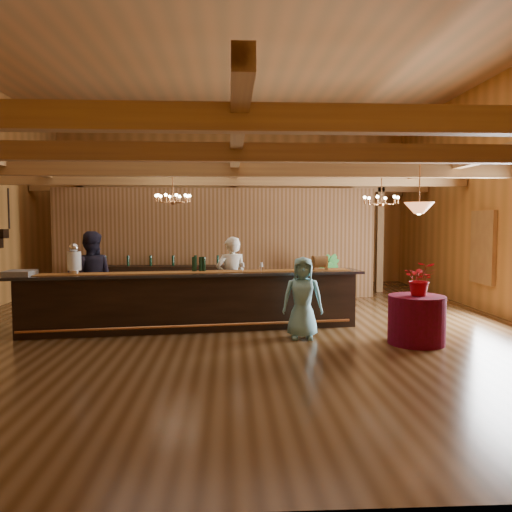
{
  "coord_description": "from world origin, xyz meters",
  "views": [
    {
      "loc": [
        -0.1,
        -10.57,
        2.17
      ],
      "look_at": [
        0.49,
        0.63,
        1.39
      ],
      "focal_mm": 35.0,
      "sensor_mm": 36.0,
      "label": 1
    }
  ],
  "objects_px": {
    "beverage_dispenser": "(74,259)",
    "staff_second": "(91,277)",
    "chandelier_left": "(173,198)",
    "bartender": "(231,280)",
    "backbar_shelf": "(162,283)",
    "floor_plant": "(325,278)",
    "tasting_bar": "(193,301)",
    "raffle_drum": "(320,262)",
    "chandelier_right": "(381,200)",
    "guest": "(303,298)",
    "pendant_lamp": "(419,208)",
    "round_table": "(417,320)"
  },
  "relations": [
    {
      "from": "beverage_dispenser",
      "to": "staff_second",
      "type": "relative_size",
      "value": 0.31
    },
    {
      "from": "beverage_dispenser",
      "to": "chandelier_left",
      "type": "bearing_deg",
      "value": 48.11
    },
    {
      "from": "chandelier_left",
      "to": "bartender",
      "type": "distance_m",
      "value": 2.42
    },
    {
      "from": "backbar_shelf",
      "to": "floor_plant",
      "type": "height_order",
      "value": "floor_plant"
    },
    {
      "from": "tasting_bar",
      "to": "backbar_shelf",
      "type": "xyz_separation_m",
      "value": [
        -1.1,
        3.66,
        -0.1
      ]
    },
    {
      "from": "backbar_shelf",
      "to": "bartender",
      "type": "xyz_separation_m",
      "value": [
        1.87,
        -2.95,
        0.44
      ]
    },
    {
      "from": "raffle_drum",
      "to": "backbar_shelf",
      "type": "height_order",
      "value": "raffle_drum"
    },
    {
      "from": "tasting_bar",
      "to": "floor_plant",
      "type": "relative_size",
      "value": 5.28
    },
    {
      "from": "chandelier_right",
      "to": "guest",
      "type": "relative_size",
      "value": 0.53
    },
    {
      "from": "bartender",
      "to": "guest",
      "type": "xyz_separation_m",
      "value": [
        1.31,
        -1.57,
        -0.16
      ]
    },
    {
      "from": "chandelier_left",
      "to": "floor_plant",
      "type": "xyz_separation_m",
      "value": [
        3.84,
        1.48,
        -2.04
      ]
    },
    {
      "from": "beverage_dispenser",
      "to": "pendant_lamp",
      "type": "height_order",
      "value": "pendant_lamp"
    },
    {
      "from": "round_table",
      "to": "chandelier_right",
      "type": "relative_size",
      "value": 1.24
    },
    {
      "from": "raffle_drum",
      "to": "guest",
      "type": "xyz_separation_m",
      "value": [
        -0.52,
        -1.14,
        -0.57
      ]
    },
    {
      "from": "pendant_lamp",
      "to": "tasting_bar",
      "type": "bearing_deg",
      "value": 161.18
    },
    {
      "from": "beverage_dispenser",
      "to": "backbar_shelf",
      "type": "relative_size",
      "value": 0.18
    },
    {
      "from": "staff_second",
      "to": "raffle_drum",
      "type": "bearing_deg",
      "value": 166.48
    },
    {
      "from": "tasting_bar",
      "to": "floor_plant",
      "type": "distance_m",
      "value": 4.53
    },
    {
      "from": "bartender",
      "to": "floor_plant",
      "type": "xyz_separation_m",
      "value": [
        2.5,
        2.43,
        -0.26
      ]
    },
    {
      "from": "bartender",
      "to": "staff_second",
      "type": "xyz_separation_m",
      "value": [
        -2.99,
        0.05,
        0.06
      ]
    },
    {
      "from": "tasting_bar",
      "to": "chandelier_left",
      "type": "xyz_separation_m",
      "value": [
        -0.56,
        1.65,
        2.11
      ]
    },
    {
      "from": "chandelier_left",
      "to": "backbar_shelf",
      "type": "bearing_deg",
      "value": 105.08
    },
    {
      "from": "raffle_drum",
      "to": "staff_second",
      "type": "relative_size",
      "value": 0.17
    },
    {
      "from": "beverage_dispenser",
      "to": "chandelier_left",
      "type": "height_order",
      "value": "chandelier_left"
    },
    {
      "from": "round_table",
      "to": "chandelier_right",
      "type": "bearing_deg",
      "value": 87.38
    },
    {
      "from": "chandelier_left",
      "to": "pendant_lamp",
      "type": "xyz_separation_m",
      "value": [
        4.6,
        -3.03,
        -0.3
      ]
    },
    {
      "from": "backbar_shelf",
      "to": "round_table",
      "type": "height_order",
      "value": "backbar_shelf"
    },
    {
      "from": "raffle_drum",
      "to": "floor_plant",
      "type": "height_order",
      "value": "raffle_drum"
    },
    {
      "from": "raffle_drum",
      "to": "chandelier_right",
      "type": "distance_m",
      "value": 2.23
    },
    {
      "from": "chandelier_left",
      "to": "staff_second",
      "type": "distance_m",
      "value": 2.55
    },
    {
      "from": "pendant_lamp",
      "to": "raffle_drum",
      "type": "bearing_deg",
      "value": 131.09
    },
    {
      "from": "backbar_shelf",
      "to": "round_table",
      "type": "xyz_separation_m",
      "value": [
        5.14,
        -5.03,
        -0.05
      ]
    },
    {
      "from": "beverage_dispenser",
      "to": "chandelier_left",
      "type": "distance_m",
      "value": 2.82
    },
    {
      "from": "guest",
      "to": "raffle_drum",
      "type": "bearing_deg",
      "value": 70.58
    },
    {
      "from": "tasting_bar",
      "to": "round_table",
      "type": "xyz_separation_m",
      "value": [
        4.04,
        -1.38,
        -0.16
      ]
    },
    {
      "from": "bartender",
      "to": "staff_second",
      "type": "bearing_deg",
      "value": -15.39
    },
    {
      "from": "guest",
      "to": "pendant_lamp",
      "type": "bearing_deg",
      "value": -9.33
    },
    {
      "from": "chandelier_left",
      "to": "staff_second",
      "type": "xyz_separation_m",
      "value": [
        -1.66,
        -0.89,
        -1.72
      ]
    },
    {
      "from": "beverage_dispenser",
      "to": "tasting_bar",
      "type": "bearing_deg",
      "value": 5.75
    },
    {
      "from": "tasting_bar",
      "to": "raffle_drum",
      "type": "distance_m",
      "value": 2.72
    },
    {
      "from": "tasting_bar",
      "to": "bartender",
      "type": "xyz_separation_m",
      "value": [
        0.77,
        0.71,
        0.34
      ]
    },
    {
      "from": "raffle_drum",
      "to": "round_table",
      "type": "bearing_deg",
      "value": -48.91
    },
    {
      "from": "tasting_bar",
      "to": "pendant_lamp",
      "type": "distance_m",
      "value": 4.64
    },
    {
      "from": "beverage_dispenser",
      "to": "round_table",
      "type": "distance_m",
      "value": 6.47
    },
    {
      "from": "staff_second",
      "to": "pendant_lamp",
      "type": "bearing_deg",
      "value": 153.4
    },
    {
      "from": "chandelier_right",
      "to": "bartender",
      "type": "bearing_deg",
      "value": -171.98
    },
    {
      "from": "beverage_dispenser",
      "to": "bartender",
      "type": "xyz_separation_m",
      "value": [
        3.02,
        0.93,
        -0.52
      ]
    },
    {
      "from": "pendant_lamp",
      "to": "beverage_dispenser",
      "type": "bearing_deg",
      "value": 169.64
    },
    {
      "from": "pendant_lamp",
      "to": "guest",
      "type": "height_order",
      "value": "pendant_lamp"
    },
    {
      "from": "chandelier_left",
      "to": "round_table",
      "type": "bearing_deg",
      "value": -33.37
    }
  ]
}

